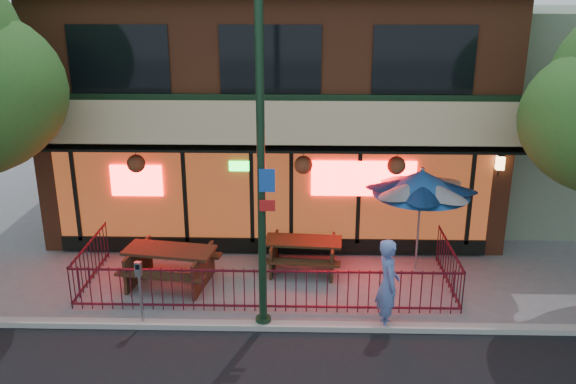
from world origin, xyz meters
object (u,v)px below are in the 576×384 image
object	(u,v)px
patio_umbrella	(422,183)
pedestrian	(388,284)
picnic_table_left	(170,261)
street_light	(261,181)
parking_meter_near	(140,283)
picnic_table_right	(303,250)

from	to	relation	value
patio_umbrella	pedestrian	world-z (taller)	patio_umbrella
picnic_table_left	pedestrian	world-z (taller)	pedestrian
street_light	patio_umbrella	distance (m)	4.64
street_light	parking_meter_near	distance (m)	3.29
picnic_table_left	picnic_table_right	xyz separation A→B (m)	(3.10, 0.81, -0.06)
street_light	picnic_table_left	bearing A→B (deg)	141.26
picnic_table_right	pedestrian	bearing A→B (deg)	-56.73
street_light	picnic_table_left	xyz separation A→B (m)	(-2.29, 1.84, -2.57)
pedestrian	patio_umbrella	bearing A→B (deg)	-26.27
pedestrian	picnic_table_left	bearing A→B (deg)	64.93
pedestrian	picnic_table_right	bearing A→B (deg)	28.58
street_light	parking_meter_near	bearing A→B (deg)	-178.21
picnic_table_left	patio_umbrella	world-z (taller)	patio_umbrella
picnic_table_left	parking_meter_near	distance (m)	1.97
pedestrian	street_light	bearing A→B (deg)	86.52
picnic_table_right	picnic_table_left	bearing A→B (deg)	-165.32
patio_umbrella	pedestrian	xyz separation A→B (m)	(-1.08, -2.74, -1.27)
street_light	picnic_table_left	size ratio (longest dim) A/B	3.06
patio_umbrella	pedestrian	distance (m)	3.21
patio_umbrella	pedestrian	bearing A→B (deg)	-111.58
picnic_table_right	patio_umbrella	size ratio (longest dim) A/B	0.75
picnic_table_right	patio_umbrella	xyz separation A→B (m)	(2.79, 0.14, 1.72)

